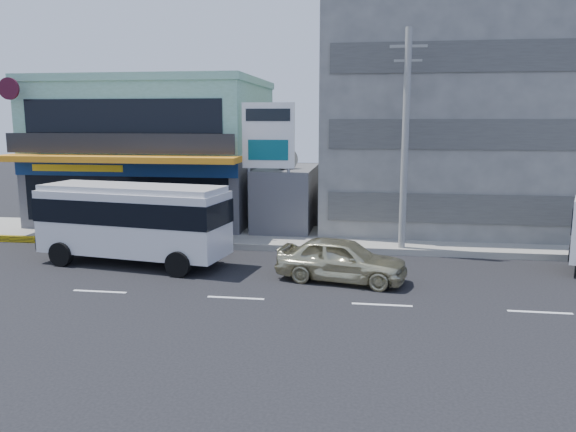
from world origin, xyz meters
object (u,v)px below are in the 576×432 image
object	(u,v)px
shop_building	(159,155)
utility_pole_near	(405,141)
billboard	(268,143)
satellite_dish	(284,168)
minibus	(133,217)
motorcycle_rider	(169,244)
concrete_building	(471,103)
sedan	(342,259)

from	to	relation	value
shop_building	utility_pole_near	xyz separation A→B (m)	(14.00, -6.55, 1.15)
shop_building	utility_pole_near	world-z (taller)	utility_pole_near
billboard	satellite_dish	bearing A→B (deg)	74.48
minibus	motorcycle_rider	distance (m)	1.89
satellite_dish	billboard	size ratio (longest dim) A/B	0.22
shop_building	billboard	world-z (taller)	shop_building
billboard	utility_pole_near	world-z (taller)	utility_pole_near
shop_building	concrete_building	size ratio (longest dim) A/B	0.77
billboard	shop_building	bearing A→B (deg)	147.68
concrete_building	utility_pole_near	size ratio (longest dim) A/B	1.60
billboard	utility_pole_near	distance (m)	6.75
minibus	motorcycle_rider	size ratio (longest dim) A/B	3.47
billboard	sedan	distance (m)	8.70
shop_building	concrete_building	bearing A→B (deg)	3.35
satellite_dish	minibus	bearing A→B (deg)	-127.00
billboard	minibus	size ratio (longest dim) A/B	0.82
shop_building	satellite_dish	bearing A→B (deg)	-20.21
sedan	billboard	bearing A→B (deg)	42.75
motorcycle_rider	utility_pole_near	bearing A→B (deg)	16.47
concrete_building	billboard	distance (m)	12.17
utility_pole_near	sedan	xyz separation A→B (m)	(-2.50, -4.76, -4.31)
billboard	minibus	distance (m)	7.75
utility_pole_near	motorcycle_rider	xyz separation A→B (m)	(-10.00, -2.96, -4.35)
shop_building	sedan	size ratio (longest dim) A/B	2.51
concrete_building	motorcycle_rider	bearing A→B (deg)	-142.98
sedan	motorcycle_rider	size ratio (longest dim) A/B	2.05
minibus	sedan	world-z (taller)	minibus
shop_building	concrete_building	distance (m)	18.28
sedan	motorcycle_rider	world-z (taller)	motorcycle_rider
sedan	satellite_dish	bearing A→B (deg)	34.10
satellite_dish	billboard	distance (m)	2.31
satellite_dish	billboard	xyz separation A→B (m)	(-0.50, -1.80, 1.35)
concrete_building	motorcycle_rider	distance (m)	18.60
concrete_building	satellite_dish	distance (m)	11.30
utility_pole_near	minibus	distance (m)	12.28
shop_building	satellite_dish	xyz separation A→B (m)	(8.00, -2.95, -0.42)
utility_pole_near	motorcycle_rider	size ratio (longest dim) A/B	4.14
billboard	utility_pole_near	xyz separation A→B (m)	(6.50, -1.80, 0.22)
minibus	motorcycle_rider	xyz separation A→B (m)	(1.35, 0.54, -1.22)
billboard	minibus	bearing A→B (deg)	-132.47
satellite_dish	motorcycle_rider	distance (m)	8.17
billboard	sedan	size ratio (longest dim) A/B	1.39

